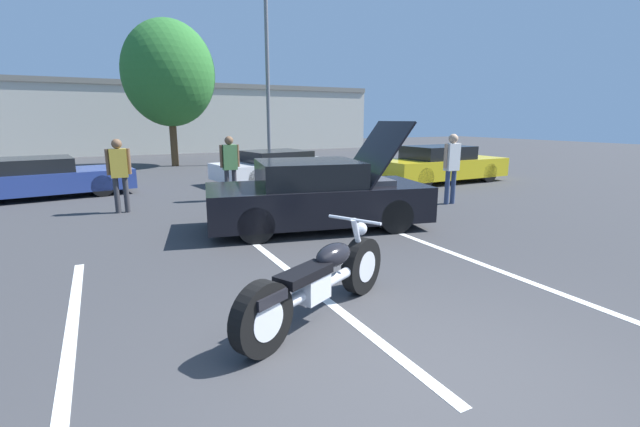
# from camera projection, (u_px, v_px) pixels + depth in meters

# --- Properties ---
(ground_plane) EXTENTS (80.00, 80.00, 0.00)m
(ground_plane) POSITION_uv_depth(u_px,v_px,m) (432.00, 391.00, 3.39)
(ground_plane) COLOR #38383A
(parking_stripe_foreground) EXTENTS (0.12, 5.01, 0.01)m
(parking_stripe_foreground) POSITION_uv_depth(u_px,v_px,m) (70.00, 341.00, 4.15)
(parking_stripe_foreground) COLOR white
(parking_stripe_foreground) RESTS_ON ground
(parking_stripe_middle) EXTENTS (0.12, 5.01, 0.01)m
(parking_stripe_middle) POSITION_uv_depth(u_px,v_px,m) (316.00, 292.00, 5.34)
(parking_stripe_middle) COLOR white
(parking_stripe_middle) RESTS_ON ground
(parking_stripe_back) EXTENTS (0.12, 5.01, 0.01)m
(parking_stripe_back) POSITION_uv_depth(u_px,v_px,m) (472.00, 260.00, 6.53)
(parking_stripe_back) COLOR white
(parking_stripe_back) RESTS_ON ground
(far_building) EXTENTS (32.00, 4.20, 4.40)m
(far_building) POSITION_uv_depth(u_px,v_px,m) (135.00, 116.00, 27.23)
(far_building) COLOR beige
(far_building) RESTS_ON ground
(light_pole) EXTENTS (1.21, 0.28, 8.95)m
(light_pole) POSITION_uv_depth(u_px,v_px,m) (269.00, 59.00, 19.68)
(light_pole) COLOR slate
(light_pole) RESTS_ON ground
(tree_background) EXTENTS (4.02, 4.02, 6.43)m
(tree_background) POSITION_uv_depth(u_px,v_px,m) (169.00, 74.00, 19.03)
(tree_background) COLOR brown
(tree_background) RESTS_ON ground
(motorcycle) EXTENTS (2.27, 1.27, 0.99)m
(motorcycle) POSITION_uv_depth(u_px,v_px,m) (319.00, 282.00, 4.54)
(motorcycle) COLOR black
(motorcycle) RESTS_ON ground
(show_car_hood_open) EXTENTS (4.54, 2.72, 2.08)m
(show_car_hood_open) POSITION_uv_depth(u_px,v_px,m) (317.00, 195.00, 8.44)
(show_car_hood_open) COLOR black
(show_car_hood_open) RESTS_ON ground
(parked_car_right_row) EXTENTS (4.69, 1.87, 1.24)m
(parked_car_right_row) POSITION_uv_depth(u_px,v_px,m) (440.00, 165.00, 14.62)
(parked_car_right_row) COLOR yellow
(parked_car_right_row) RESTS_ON ground
(parked_car_mid_right_row) EXTENTS (4.70, 2.59, 1.09)m
(parked_car_mid_right_row) POSITION_uv_depth(u_px,v_px,m) (280.00, 167.00, 14.61)
(parked_car_mid_right_row) COLOR white
(parked_car_mid_right_row) RESTS_ON ground
(parked_car_mid_left_row) EXTENTS (4.97, 2.58, 1.09)m
(parked_car_mid_left_row) POSITION_uv_depth(u_px,v_px,m) (35.00, 178.00, 11.74)
(parked_car_mid_left_row) COLOR navy
(parked_car_mid_left_row) RESTS_ON ground
(spectator_near_motorcycle) EXTENTS (0.52, 0.22, 1.69)m
(spectator_near_motorcycle) POSITION_uv_depth(u_px,v_px,m) (119.00, 169.00, 9.70)
(spectator_near_motorcycle) COLOR #333338
(spectator_near_motorcycle) RESTS_ON ground
(spectator_by_show_car) EXTENTS (0.52, 0.23, 1.76)m
(spectator_by_show_car) POSITION_uv_depth(u_px,v_px,m) (452.00, 163.00, 10.73)
(spectator_by_show_car) COLOR #38476B
(spectator_by_show_car) RESTS_ON ground
(spectator_far_lot) EXTENTS (0.52, 0.22, 1.69)m
(spectator_far_lot) POSITION_uv_depth(u_px,v_px,m) (230.00, 163.00, 11.21)
(spectator_far_lot) COLOR #333338
(spectator_far_lot) RESTS_ON ground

